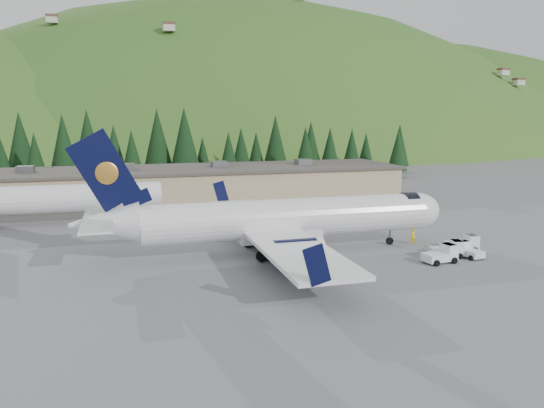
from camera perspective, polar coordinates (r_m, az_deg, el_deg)
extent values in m
plane|color=slate|center=(54.37, 1.77, -5.18)|extent=(600.00, 600.00, 0.00)
cylinder|color=white|center=(53.57, 1.79, -1.51)|extent=(29.24, 4.04, 3.92)
ellipsoid|color=white|center=(59.59, 15.30, -0.71)|extent=(5.12, 3.94, 3.92)
cylinder|color=black|center=(58.98, 14.45, -0.31)|extent=(1.47, 3.24, 3.24)
cone|color=white|center=(51.07, -17.55, -2.03)|extent=(6.28, 3.95, 3.92)
cube|color=white|center=(53.61, 0.71, -3.30)|extent=(8.36, 3.37, 1.04)
cube|color=white|center=(53.20, -0.36, -2.73)|extent=(5.89, 35.51, 0.37)
cube|color=black|center=(69.65, -5.53, 1.30)|extent=(2.11, 0.17, 3.00)
cube|color=black|center=(36.03, 4.85, -6.57)|extent=(2.11, 0.17, 3.00)
cylinder|color=black|center=(59.36, -0.96, -2.30)|extent=(4.39, 2.42, 2.40)
cylinder|color=white|center=(59.89, 0.87, -2.20)|extent=(0.64, 2.55, 2.55)
cube|color=white|center=(59.25, -0.96, -1.76)|extent=(2.30, 0.27, 0.94)
cylinder|color=black|center=(48.08, 2.79, -5.17)|extent=(4.39, 2.42, 2.40)
cylinder|color=white|center=(48.74, 5.00, -4.99)|extent=(0.64, 2.55, 2.55)
cube|color=white|center=(47.94, 2.79, -4.51)|extent=(2.30, 0.27, 0.94)
cube|color=black|center=(50.34, -17.59, 3.43)|extent=(6.45, 0.34, 7.66)
ellipsoid|color=gold|center=(50.56, -17.34, 3.23)|extent=(2.07, 0.20, 2.07)
ellipsoid|color=gold|center=(50.15, -17.35, 3.18)|extent=(2.07, 0.20, 2.07)
cube|color=black|center=(50.68, -14.37, 0.52)|extent=(2.88, 0.27, 2.07)
cube|color=white|center=(50.99, -18.17, -1.49)|extent=(2.77, 13.06, 0.23)
cylinder|color=slate|center=(58.57, 12.55, -3.38)|extent=(0.21, 0.21, 1.88)
cylinder|color=black|center=(58.69, 12.54, -3.90)|extent=(0.79, 0.30, 0.79)
cylinder|color=slate|center=(55.93, -2.17, -3.66)|extent=(0.25, 0.25, 2.09)
cylinder|color=black|center=(56.13, -1.75, -4.10)|extent=(1.15, 0.37, 1.15)
cylinder|color=black|center=(55.94, -2.58, -4.15)|extent=(1.15, 0.37, 1.15)
cylinder|color=slate|center=(50.63, -0.65, -5.07)|extent=(0.25, 0.25, 2.09)
cylinder|color=black|center=(50.86, -0.19, -5.55)|extent=(1.15, 0.37, 1.15)
cylinder|color=black|center=(50.65, -1.10, -5.62)|extent=(1.15, 0.37, 1.15)
cylinder|color=white|center=(73.02, -20.51, 0.59)|extent=(22.00, 3.60, 3.60)
cube|color=white|center=(57.87, 19.69, -4.24)|extent=(3.42, 2.11, 0.75)
cube|color=white|center=(58.21, 20.67, -3.57)|extent=(1.30, 1.65, 0.96)
cube|color=black|center=(58.11, 20.70, -3.16)|extent=(1.18, 1.53, 0.11)
cylinder|color=black|center=(59.15, 20.25, -4.26)|extent=(0.63, 0.33, 0.60)
cylinder|color=black|center=(57.68, 21.00, -4.65)|extent=(0.63, 0.33, 0.60)
cylinder|color=black|center=(58.23, 18.37, -4.37)|extent=(0.63, 0.33, 0.60)
cylinder|color=black|center=(56.74, 19.09, -4.77)|extent=(0.63, 0.33, 0.60)
cube|color=white|center=(55.06, 18.21, -4.87)|extent=(3.35, 2.14, 0.72)
cube|color=white|center=(55.32, 19.24, -4.19)|extent=(1.30, 1.63, 0.93)
cube|color=black|center=(55.22, 19.26, -3.78)|extent=(1.18, 1.51, 0.10)
cylinder|color=black|center=(56.26, 18.85, -4.89)|extent=(0.61, 0.34, 0.58)
cylinder|color=black|center=(54.80, 19.53, -5.31)|extent=(0.61, 0.34, 0.58)
cylinder|color=black|center=(55.48, 16.88, -4.99)|extent=(0.61, 0.34, 0.58)
cylinder|color=black|center=(53.99, 17.52, -5.42)|extent=(0.61, 0.34, 0.58)
cube|color=white|center=(55.70, 20.49, -4.90)|extent=(1.77, 2.92, 0.64)
cube|color=white|center=(56.20, 19.86, -4.16)|extent=(1.40, 1.10, 0.82)
cube|color=black|center=(56.11, 19.88, -3.80)|extent=(1.30, 0.99, 0.09)
cylinder|color=black|center=(55.88, 19.27, -5.05)|extent=(0.28, 0.54, 0.51)
cylinder|color=black|center=(56.89, 20.34, -4.85)|extent=(0.28, 0.54, 0.51)
cylinder|color=black|center=(54.64, 20.61, -5.45)|extent=(0.28, 0.54, 0.51)
cylinder|color=black|center=(55.67, 21.67, -5.25)|extent=(0.28, 0.54, 0.51)
cube|color=tan|center=(89.45, -8.82, 2.13)|extent=(70.00, 16.00, 4.80)
cube|color=#47423D|center=(89.16, -8.86, 3.76)|extent=(71.00, 17.00, 0.40)
cube|color=slate|center=(89.45, -24.99, 3.41)|extent=(2.50, 2.50, 1.00)
cube|color=slate|center=(88.40, -15.33, 3.91)|extent=(2.50, 2.50, 1.00)
cube|color=slate|center=(89.86, -5.70, 4.29)|extent=(2.50, 2.50, 1.00)
cube|color=slate|center=(93.74, 3.38, 4.54)|extent=(2.50, 2.50, 1.00)
cube|color=white|center=(52.82, 17.57, -5.42)|extent=(3.41, 2.05, 0.75)
cube|color=white|center=(53.37, 18.46, -4.60)|extent=(1.27, 1.64, 0.96)
cube|color=black|center=(53.27, 18.48, -4.15)|extent=(1.15, 1.52, 0.11)
cylinder|color=black|center=(54.21, 17.79, -5.36)|extent=(0.63, 0.32, 0.60)
cylinder|color=black|center=(53.00, 19.04, -5.77)|extent=(0.63, 0.32, 0.60)
cylinder|color=black|center=(52.82, 16.06, -5.67)|extent=(0.63, 0.32, 0.60)
cylinder|color=black|center=(51.59, 17.30, -6.09)|extent=(0.63, 0.32, 0.60)
imported|color=#F9E600|center=(59.39, 14.92, -3.38)|extent=(0.75, 0.68, 1.72)
cone|color=black|center=(114.84, -27.04, 4.33)|extent=(3.94, 3.94, 8.06)
cone|color=black|center=(117.10, -25.44, 5.95)|extent=(6.06, 6.06, 12.40)
cone|color=black|center=(107.71, -24.12, 4.63)|extent=(4.45, 4.45, 9.11)
cone|color=black|center=(110.57, -21.52, 5.90)|extent=(5.86, 5.86, 11.99)
cone|color=black|center=(113.29, -19.19, 6.37)|extent=(6.23, 6.23, 12.75)
cone|color=black|center=(110.37, -16.61, 5.54)|extent=(4.97, 4.97, 10.17)
cone|color=black|center=(106.82, -14.82, 5.22)|extent=(4.60, 4.60, 9.40)
cone|color=black|center=(114.78, -12.20, 6.79)|extent=(6.34, 6.34, 12.96)
cone|color=black|center=(111.77, -9.38, 6.89)|extent=(6.45, 6.45, 13.19)
cone|color=black|center=(115.03, -7.46, 5.24)|extent=(3.85, 3.85, 7.87)
cone|color=black|center=(106.99, -4.68, 5.38)|extent=(4.42, 4.42, 9.03)
cone|color=black|center=(115.78, -3.33, 5.88)|extent=(4.66, 4.66, 9.54)
cone|color=black|center=(120.29, -1.72, 5.72)|extent=(4.18, 4.18, 8.55)
cone|color=black|center=(120.39, 0.38, 6.73)|extent=(5.73, 5.73, 11.72)
cone|color=black|center=(111.76, 3.61, 5.82)|extent=(4.77, 4.77, 9.77)
cone|color=black|center=(122.04, 4.19, 6.40)|extent=(5.18, 5.18, 10.60)
cone|color=black|center=(121.27, 6.25, 5.98)|extent=(4.62, 4.62, 9.45)
cone|color=black|center=(122.14, 8.57, 5.89)|extent=(4.52, 4.52, 9.24)
cone|color=black|center=(127.16, 10.06, 5.69)|extent=(4.01, 4.01, 8.21)
cone|color=black|center=(121.09, 13.38, 5.67)|extent=(4.46, 4.46, 9.13)
cone|color=black|center=(131.08, 13.54, 6.19)|extent=(4.87, 4.87, 9.95)
ellipsoid|color=#215B1B|center=(274.66, -3.32, -11.49)|extent=(420.00, 300.00, 300.00)
ellipsoid|color=#215B1B|center=(353.46, 14.62, -6.94)|extent=(392.00, 280.00, 280.00)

